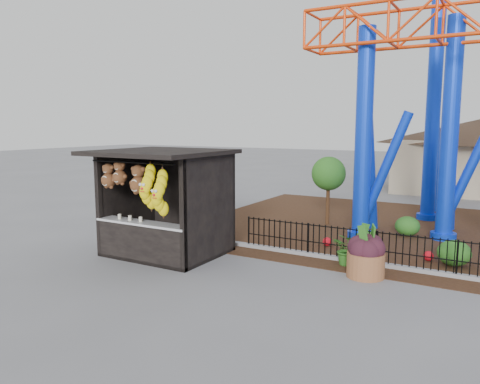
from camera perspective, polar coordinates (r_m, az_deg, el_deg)
The scene contains 9 objects.
ground at distance 11.84m, azimuth -0.92°, elevation -10.76°, with size 120.00×120.00×0.00m, color slate.
mulch_bed at distance 18.10m, azimuth 23.80°, elevation -4.75°, with size 18.00×12.00×0.02m, color #331E11.
curb at distance 13.28m, azimuth 21.36°, elevation -8.95°, with size 18.00×0.18×0.12m, color gray.
prize_booth at distance 13.87m, azimuth -9.60°, elevation -1.52°, with size 3.50×3.40×3.12m.
picket_fence at distance 13.07m, azimuth 25.39°, elevation -7.45°, with size 12.20×0.06×1.00m, color black, non-canonical shape.
terracotta_planter at distance 12.45m, azimuth 15.06°, elevation -8.56°, with size 0.95×0.95×0.64m, color #925935.
planter_foliage at distance 12.28m, azimuth 15.17°, elevation -5.69°, with size 0.70×0.70×0.64m, color #30131D.
potted_plant at distance 13.28m, azimuth 13.06°, elevation -6.84°, with size 0.81×0.70×0.90m, color #2F5C1B.
landscaping at distance 15.43m, azimuth 23.39°, elevation -5.71°, with size 8.04×3.91×0.71m.
Camera 1 is at (5.77, -9.60, 3.85)m, focal length 35.00 mm.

